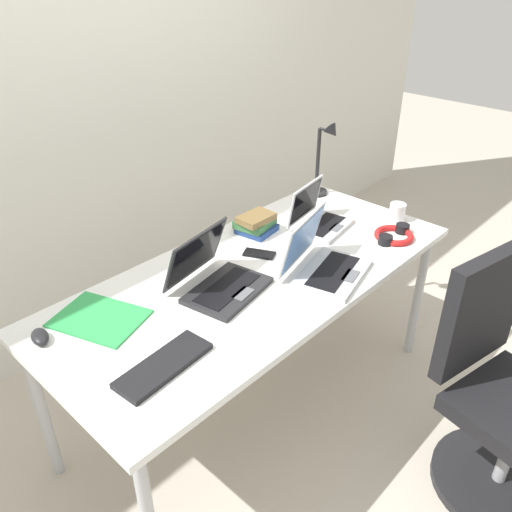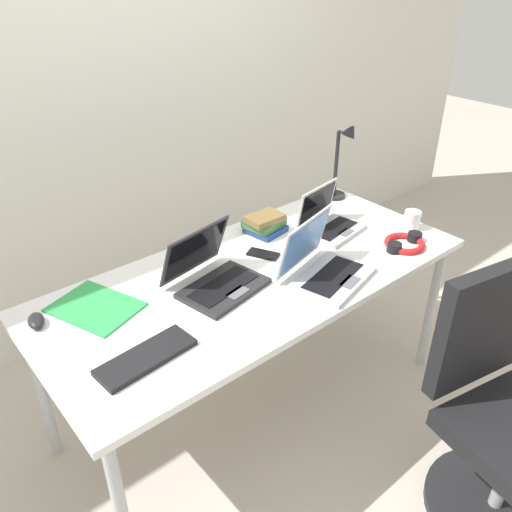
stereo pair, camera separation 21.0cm
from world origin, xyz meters
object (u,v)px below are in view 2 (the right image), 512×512
(desk_lamp, at_px, (341,163))
(laptop_back_left, at_px, (329,222))
(headphones, at_px, (405,243))
(cell_phone, at_px, (263,254))
(coffee_mug, at_px, (412,220))
(laptop_near_mouse, at_px, (215,276))
(laptop_front_right, at_px, (324,267))
(paper_folder_center, at_px, (95,307))
(computer_mouse, at_px, (36,321))
(external_keyboard, at_px, (146,357))
(book_stack, at_px, (265,224))
(office_chair, at_px, (499,424))

(desk_lamp, height_order, laptop_back_left, desk_lamp)
(laptop_back_left, bearing_deg, headphones, -65.40)
(desk_lamp, bearing_deg, headphones, -106.11)
(cell_phone, height_order, coffee_mug, coffee_mug)
(desk_lamp, distance_m, laptop_near_mouse, 1.03)
(cell_phone, distance_m, coffee_mug, 0.75)
(laptop_front_right, bearing_deg, laptop_back_left, 40.25)
(laptop_near_mouse, relative_size, paper_folder_center, 1.20)
(laptop_near_mouse, relative_size, headphones, 1.74)
(laptop_near_mouse, distance_m, computer_mouse, 0.66)
(laptop_near_mouse, distance_m, headphones, 0.88)
(external_keyboard, bearing_deg, laptop_near_mouse, 20.30)
(cell_phone, distance_m, book_stack, 0.22)
(book_stack, distance_m, paper_folder_center, 0.87)
(computer_mouse, xyz_separation_m, book_stack, (1.07, 0.01, 0.03))
(coffee_mug, bearing_deg, cell_phone, 159.59)
(book_stack, height_order, coffee_mug, book_stack)
(headphones, distance_m, coffee_mug, 0.19)
(laptop_near_mouse, height_order, coffee_mug, laptop_near_mouse)
(desk_lamp, xyz_separation_m, laptop_near_mouse, (-0.99, -0.25, -0.15))
(laptop_front_right, bearing_deg, book_stack, 81.06)
(cell_phone, xyz_separation_m, book_stack, (0.14, 0.16, 0.04))
(external_keyboard, relative_size, headphones, 1.54)
(desk_lamp, height_order, headphones, desk_lamp)
(computer_mouse, height_order, coffee_mug, coffee_mug)
(desk_lamp, bearing_deg, office_chair, -109.72)
(headphones, bearing_deg, office_chair, -112.42)
(laptop_back_left, bearing_deg, cell_phone, 176.57)
(computer_mouse, bearing_deg, office_chair, -30.37)
(cell_phone, height_order, paper_folder_center, cell_phone)
(cell_phone, bearing_deg, laptop_back_left, -30.06)
(laptop_back_left, relative_size, office_chair, 0.32)
(laptop_back_left, xyz_separation_m, paper_folder_center, (-1.11, 0.13, -0.04))
(coffee_mug, bearing_deg, computer_mouse, 165.83)
(laptop_back_left, relative_size, laptop_near_mouse, 0.83)
(laptop_front_right, height_order, cell_phone, laptop_front_right)
(laptop_front_right, relative_size, coffee_mug, 3.48)
(laptop_back_left, distance_m, computer_mouse, 1.32)
(computer_mouse, relative_size, office_chair, 0.10)
(laptop_near_mouse, height_order, cell_phone, laptop_near_mouse)
(desk_lamp, relative_size, paper_folder_center, 1.29)
(cell_phone, relative_size, paper_folder_center, 0.44)
(laptop_near_mouse, distance_m, external_keyboard, 0.47)
(laptop_back_left, relative_size, cell_phone, 2.26)
(laptop_back_left, xyz_separation_m, cell_phone, (-0.38, 0.02, -0.04))
(desk_lamp, height_order, computer_mouse, desk_lamp)
(laptop_back_left, distance_m, book_stack, 0.30)
(desk_lamp, bearing_deg, cell_phone, -164.69)
(headphones, bearing_deg, coffee_mug, 26.62)
(laptop_front_right, relative_size, cell_phone, 2.89)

